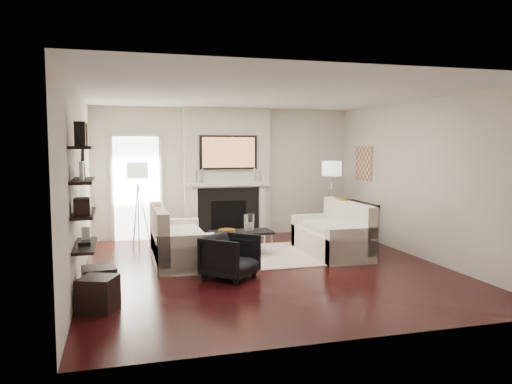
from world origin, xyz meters
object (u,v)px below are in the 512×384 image
object	(u,v)px
coffee_table	(241,232)
lamp_right_shade	(332,168)
loveseat_left_base	(180,249)
armchair	(230,254)
ottoman_near	(99,283)
lamp_left_shade	(137,170)
loveseat_right_base	(331,242)

from	to	relation	value
coffee_table	lamp_right_shade	distance (m)	2.67
loveseat_left_base	armchair	world-z (taller)	armchair
armchair	ottoman_near	distance (m)	1.88
lamp_left_shade	ottoman_near	world-z (taller)	lamp_left_shade
ottoman_near	loveseat_right_base	bearing A→B (deg)	22.37
lamp_left_shade	ottoman_near	size ratio (longest dim) A/B	1.00
loveseat_left_base	coffee_table	size ratio (longest dim) A/B	1.64
loveseat_right_base	coffee_table	size ratio (longest dim) A/B	1.64
armchair	ottoman_near	xyz separation A→B (m)	(-1.80, -0.51, -0.15)
armchair	ottoman_near	size ratio (longest dim) A/B	1.73
lamp_right_shade	armchair	bearing A→B (deg)	-137.07
loveseat_right_base	ottoman_near	world-z (taller)	loveseat_right_base
ottoman_near	armchair	bearing A→B (deg)	15.87
loveseat_left_base	armchair	distance (m)	1.33
lamp_left_shade	lamp_right_shade	xyz separation A→B (m)	(3.90, -0.25, 0.00)
armchair	lamp_left_shade	world-z (taller)	lamp_left_shade
loveseat_left_base	lamp_right_shade	size ratio (longest dim) A/B	4.50
coffee_table	ottoman_near	xyz separation A→B (m)	(-2.32, -1.96, -0.20)
lamp_left_shade	ottoman_near	distance (m)	3.57
coffee_table	lamp_left_shade	size ratio (longest dim) A/B	2.75
coffee_table	ottoman_near	bearing A→B (deg)	-139.84
lamp_right_shade	ottoman_near	xyz separation A→B (m)	(-4.52, -3.04, -1.25)
lamp_right_shade	coffee_table	bearing A→B (deg)	-153.81
coffee_table	lamp_right_shade	world-z (taller)	lamp_right_shade
loveseat_right_base	armchair	size ratio (longest dim) A/B	2.60
armchair	lamp_left_shade	xyz separation A→B (m)	(-1.18, 2.77, 1.10)
coffee_table	armchair	world-z (taller)	armchair
lamp_left_shade	lamp_right_shade	distance (m)	3.91
coffee_table	lamp_left_shade	xyz separation A→B (m)	(-1.70, 1.33, 1.05)
armchair	lamp_right_shade	size ratio (longest dim) A/B	1.73
loveseat_left_base	coffee_table	distance (m)	1.14
armchair	lamp_left_shade	distance (m)	3.21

